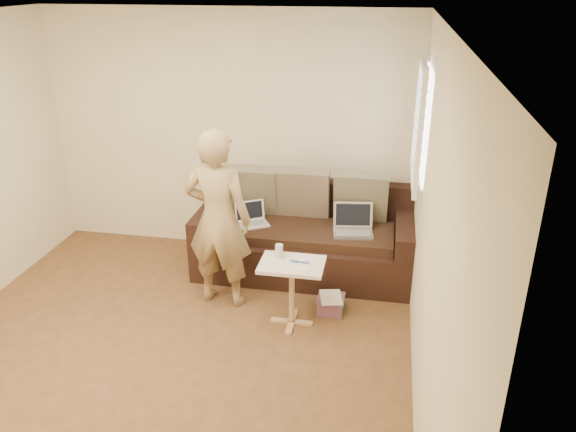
% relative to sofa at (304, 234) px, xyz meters
% --- Properties ---
extents(floor, '(4.50, 4.50, 0.00)m').
position_rel_sofa_xyz_m(floor, '(-0.90, -1.77, -0.42)').
color(floor, '#4E361D').
rests_on(floor, ground).
extents(ceiling, '(4.50, 4.50, 0.00)m').
position_rel_sofa_xyz_m(ceiling, '(-0.90, -1.77, 2.18)').
color(ceiling, white).
rests_on(ceiling, wall_back).
extents(wall_back, '(4.00, 0.00, 4.00)m').
position_rel_sofa_xyz_m(wall_back, '(-0.90, 0.48, 0.87)').
color(wall_back, beige).
rests_on(wall_back, ground).
extents(wall_right, '(0.00, 4.50, 4.50)m').
position_rel_sofa_xyz_m(wall_right, '(1.10, -1.77, 0.87)').
color(wall_right, beige).
rests_on(wall_right, ground).
extents(window_blinds, '(0.12, 0.88, 1.08)m').
position_rel_sofa_xyz_m(window_blinds, '(1.05, -0.27, 1.28)').
color(window_blinds, white).
rests_on(window_blinds, wall_right).
extents(sofa, '(2.20, 0.95, 0.85)m').
position_rel_sofa_xyz_m(sofa, '(0.00, 0.00, 0.00)').
color(sofa, black).
rests_on(sofa, ground).
extents(pillow_left, '(0.55, 0.29, 0.57)m').
position_rel_sofa_xyz_m(pillow_left, '(-0.60, 0.21, 0.37)').
color(pillow_left, '#66614B').
rests_on(pillow_left, sofa).
extents(pillow_mid, '(0.55, 0.27, 0.57)m').
position_rel_sofa_xyz_m(pillow_mid, '(-0.05, 0.22, 0.37)').
color(pillow_mid, '#6D614E').
rests_on(pillow_mid, sofa).
extents(pillow_right, '(0.55, 0.28, 0.57)m').
position_rel_sofa_xyz_m(pillow_right, '(0.55, 0.22, 0.37)').
color(pillow_right, '#66614B').
rests_on(pillow_right, sofa).
extents(laptop_silver, '(0.43, 0.34, 0.26)m').
position_rel_sofa_xyz_m(laptop_silver, '(0.51, -0.12, 0.10)').
color(laptop_silver, '#B7BABC').
rests_on(laptop_silver, sofa).
extents(laptop_white, '(0.38, 0.35, 0.23)m').
position_rel_sofa_xyz_m(laptop_white, '(-0.52, -0.09, 0.10)').
color(laptop_white, white).
rests_on(laptop_white, sofa).
extents(person, '(0.66, 0.48, 1.71)m').
position_rel_sofa_xyz_m(person, '(-0.68, -0.73, 0.43)').
color(person, '#948950').
rests_on(person, ground).
extents(side_table, '(0.56, 0.39, 0.61)m').
position_rel_sofa_xyz_m(side_table, '(0.05, -0.98, -0.12)').
color(side_table, silver).
rests_on(side_table, ground).
extents(drinking_glass, '(0.07, 0.07, 0.12)m').
position_rel_sofa_xyz_m(drinking_glass, '(-0.08, -0.90, 0.25)').
color(drinking_glass, silver).
rests_on(drinking_glass, side_table).
extents(scissors, '(0.20, 0.14, 0.02)m').
position_rel_sofa_xyz_m(scissors, '(0.11, -0.97, 0.19)').
color(scissors, silver).
rests_on(scissors, side_table).
extents(paper_on_table, '(0.25, 0.33, 0.00)m').
position_rel_sofa_xyz_m(paper_on_table, '(0.12, -0.95, 0.19)').
color(paper_on_table, white).
rests_on(paper_on_table, side_table).
extents(striped_box, '(0.25, 0.25, 0.16)m').
position_rel_sofa_xyz_m(striped_box, '(0.37, -0.74, -0.35)').
color(striped_box, '#CF1F6A').
rests_on(striped_box, ground).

